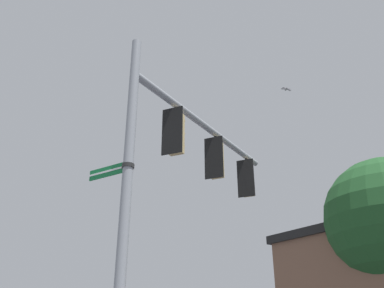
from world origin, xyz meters
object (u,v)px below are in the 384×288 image
Objects in this scene: traffic_light_mid_inner at (216,159)px; traffic_light_mid_outer at (247,180)px; street_name_sign at (116,169)px; traffic_light_nearest_pole at (176,133)px; bird_flying at (286,89)px.

traffic_light_mid_outer is at bearing 81.09° from traffic_light_mid_inner.
traffic_light_mid_outer is at bearing 77.71° from street_name_sign.
street_name_sign is at bearing -104.14° from traffic_light_mid_inner.
traffic_light_nearest_pole is 1.98m from traffic_light_mid_inner.
traffic_light_mid_outer is 4.15× the size of bird_flying.
traffic_light_nearest_pole is at bearing -116.90° from bird_flying.
traffic_light_mid_inner is 4.19m from bird_flying.
traffic_light_mid_outer is (0.31, 1.95, 0.00)m from traffic_light_mid_inner.
traffic_light_nearest_pole is 5.57m from bird_flying.
traffic_light_nearest_pole is at bearing -98.91° from traffic_light_mid_outer.
bird_flying reaches higher than street_name_sign.
traffic_light_nearest_pole is at bearing 69.57° from street_name_sign.
traffic_light_nearest_pole is 2.16m from street_name_sign.
street_name_sign is (-0.88, -3.49, -1.40)m from traffic_light_mid_inner.
traffic_light_nearest_pole reaches higher than street_name_sign.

